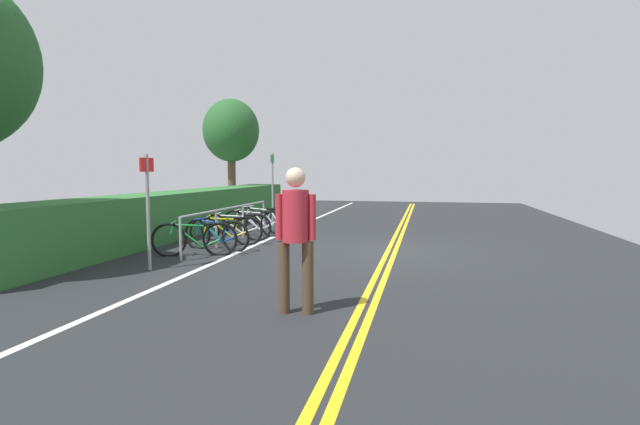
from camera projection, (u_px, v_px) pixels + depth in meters
name	position (u px, v px, depth m)	size (l,w,h in m)	color
ground_plane	(392.00, 252.00, 10.32)	(33.32, 11.19, 0.05)	#232628
centre_line_yellow_inner	(395.00, 251.00, 10.30)	(29.99, 0.10, 0.00)	gold
centre_line_yellow_outer	(388.00, 251.00, 10.33)	(29.99, 0.10, 0.00)	gold
bike_lane_stripe_white	(253.00, 246.00, 11.00)	(29.99, 0.12, 0.00)	white
bike_rack	(230.00, 216.00, 11.49)	(4.85, 0.05, 0.86)	#9EA0A5
bicycle_0	(195.00, 239.00, 9.72)	(0.66, 1.66, 0.73)	black
bicycle_1	(216.00, 235.00, 10.45)	(0.49, 1.68, 0.72)	black
bicycle_2	(226.00, 231.00, 11.14)	(0.60, 1.65, 0.72)	black
bicycle_3	(236.00, 227.00, 11.87)	(0.54, 1.73, 0.72)	black
bicycle_4	(254.00, 223.00, 12.64)	(0.46, 1.80, 0.74)	black
bicycle_5	(261.00, 220.00, 13.31)	(0.58, 1.76, 0.77)	black
pedestrian	(296.00, 230.00, 5.74)	(0.32, 0.49, 1.77)	#4C3826
sign_post_near	(148.00, 200.00, 8.25)	(0.36, 0.06, 2.01)	gray
sign_post_far	(273.00, 182.00, 14.70)	(0.36, 0.06, 2.27)	gray
hedge_backdrop	(185.00, 212.00, 13.39)	(13.80, 1.28, 1.16)	#2D6B30
tree_mid	(231.00, 131.00, 18.70)	(2.18, 2.18, 4.50)	brown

